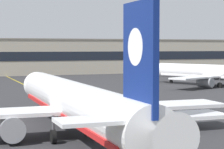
% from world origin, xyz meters
% --- Properties ---
extents(taxiway_centreline, '(4.14, 179.97, 0.01)m').
position_xyz_m(taxiway_centreline, '(0.00, 30.00, 0.00)').
color(taxiway_centreline, yellow).
rests_on(taxiway_centreline, ground).
extents(airliner_foreground, '(32.13, 41.48, 11.65)m').
position_xyz_m(airliner_foreground, '(-5.73, 13.04, 3.37)').
color(airliner_foreground, white).
rests_on(airliner_foreground, ground).
extents(airliner_background, '(28.08, 35.25, 10.47)m').
position_xyz_m(airliner_background, '(40.09, 55.87, 3.03)').
color(airliner_background, white).
rests_on(airliner_background, ground).
extents(safety_cone_by_nose_gear, '(0.44, 0.44, 0.55)m').
position_xyz_m(safety_cone_by_nose_gear, '(-5.04, 28.07, 0.26)').
color(safety_cone_by_nose_gear, orange).
rests_on(safety_cone_by_nose_gear, ground).
extents(terminal_building, '(158.32, 12.40, 11.40)m').
position_xyz_m(terminal_building, '(9.22, 115.10, 5.71)').
color(terminal_building, '#B2A893').
rests_on(terminal_building, ground).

